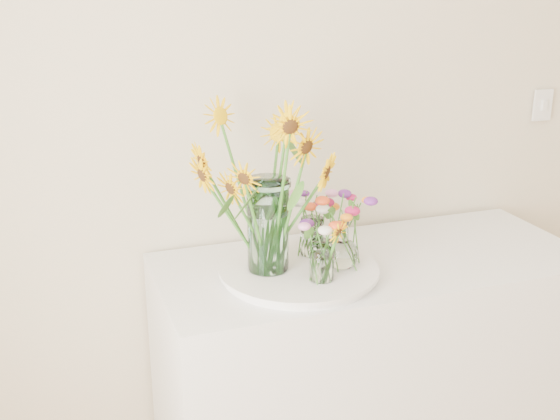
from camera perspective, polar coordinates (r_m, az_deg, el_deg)
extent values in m
cube|color=white|center=(2.51, 7.20, -13.52)|extent=(1.40, 0.60, 0.90)
cylinder|color=white|center=(2.15, 1.55, -5.14)|extent=(0.46, 0.46, 0.02)
cylinder|color=#C2F3EA|center=(2.08, -0.98, -1.27)|extent=(0.15, 0.15, 0.29)
cylinder|color=white|center=(2.04, 3.43, -4.21)|extent=(0.09, 0.09, 0.12)
cylinder|color=white|center=(2.22, 2.63, -2.21)|extent=(0.09, 0.09, 0.13)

